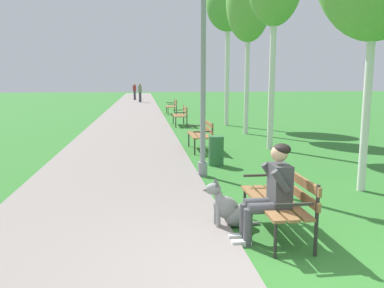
{
  "coord_description": "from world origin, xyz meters",
  "views": [
    {
      "loc": [
        -1.38,
        -3.59,
        2.02
      ],
      "look_at": [
        -0.53,
        3.21,
        0.9
      ],
      "focal_mm": 37.06,
      "sensor_mm": 36.0,
      "label": 1
    }
  ],
  "objects_px": {
    "park_bench_mid": "(202,133)",
    "park_bench_furthest": "(172,105)",
    "person_seated_on_near_bench": "(271,189)",
    "pedestrian_distant": "(140,93)",
    "pedestrian_further_distant": "(135,92)",
    "park_bench_far": "(181,114)",
    "dog_grey": "(230,209)",
    "birch_tree_fifth": "(228,6)",
    "park_bench_near": "(281,197)",
    "lamp_post_near": "(203,70)",
    "birch_tree_fourth": "(249,4)",
    "litter_bin": "(216,151)"
  },
  "relations": [
    {
      "from": "park_bench_far",
      "to": "dog_grey",
      "type": "distance_m",
      "value": 12.22
    },
    {
      "from": "litter_bin",
      "to": "park_bench_near",
      "type": "bearing_deg",
      "value": -89.19
    },
    {
      "from": "pedestrian_distant",
      "to": "pedestrian_further_distant",
      "type": "height_order",
      "value": "same"
    },
    {
      "from": "park_bench_far",
      "to": "birch_tree_fourth",
      "type": "relative_size",
      "value": 0.25
    },
    {
      "from": "park_bench_near",
      "to": "pedestrian_further_distant",
      "type": "relative_size",
      "value": 0.91
    },
    {
      "from": "pedestrian_further_distant",
      "to": "dog_grey",
      "type": "bearing_deg",
      "value": -86.8
    },
    {
      "from": "park_bench_near",
      "to": "birch_tree_fifth",
      "type": "relative_size",
      "value": 0.24
    },
    {
      "from": "park_bench_near",
      "to": "pedestrian_further_distant",
      "type": "bearing_deg",
      "value": 94.18
    },
    {
      "from": "birch_tree_fourth",
      "to": "dog_grey",
      "type": "bearing_deg",
      "value": -106.09
    },
    {
      "from": "park_bench_near",
      "to": "dog_grey",
      "type": "bearing_deg",
      "value": 152.25
    },
    {
      "from": "birch_tree_fourth",
      "to": "litter_bin",
      "type": "distance_m",
      "value": 7.16
    },
    {
      "from": "lamp_post_near",
      "to": "pedestrian_distant",
      "type": "bearing_deg",
      "value": 93.05
    },
    {
      "from": "park_bench_near",
      "to": "pedestrian_distant",
      "type": "bearing_deg",
      "value": 93.73
    },
    {
      "from": "park_bench_mid",
      "to": "park_bench_furthest",
      "type": "height_order",
      "value": "same"
    },
    {
      "from": "park_bench_furthest",
      "to": "person_seated_on_near_bench",
      "type": "height_order",
      "value": "person_seated_on_near_bench"
    },
    {
      "from": "park_bench_furthest",
      "to": "birch_tree_fifth",
      "type": "distance_m",
      "value": 7.75
    },
    {
      "from": "park_bench_furthest",
      "to": "birch_tree_fifth",
      "type": "bearing_deg",
      "value": -71.73
    },
    {
      "from": "park_bench_far",
      "to": "park_bench_furthest",
      "type": "xyz_separation_m",
      "value": [
        0.05,
        5.79,
        0.0
      ]
    },
    {
      "from": "park_bench_near",
      "to": "pedestrian_distant",
      "type": "distance_m",
      "value": 30.18
    },
    {
      "from": "birch_tree_fifth",
      "to": "lamp_post_near",
      "type": "bearing_deg",
      "value": -105.06
    },
    {
      "from": "birch_tree_fourth",
      "to": "birch_tree_fifth",
      "type": "height_order",
      "value": "birch_tree_fifth"
    },
    {
      "from": "park_bench_mid",
      "to": "dog_grey",
      "type": "xyz_separation_m",
      "value": [
        -0.51,
        -5.99,
        -0.25
      ]
    },
    {
      "from": "lamp_post_near",
      "to": "birch_tree_fourth",
      "type": "xyz_separation_m",
      "value": [
        2.59,
        6.29,
        2.47
      ]
    },
    {
      "from": "birch_tree_fifth",
      "to": "litter_bin",
      "type": "height_order",
      "value": "birch_tree_fifth"
    },
    {
      "from": "park_bench_near",
      "to": "park_bench_furthest",
      "type": "height_order",
      "value": "same"
    },
    {
      "from": "park_bench_furthest",
      "to": "lamp_post_near",
      "type": "xyz_separation_m",
      "value": [
        -0.49,
        -15.04,
        1.69
      ]
    },
    {
      "from": "litter_bin",
      "to": "lamp_post_near",
      "type": "bearing_deg",
      "value": -115.43
    },
    {
      "from": "pedestrian_further_distant",
      "to": "birch_tree_fifth",
      "type": "bearing_deg",
      "value": -78.55
    },
    {
      "from": "park_bench_mid",
      "to": "birch_tree_fourth",
      "type": "height_order",
      "value": "birch_tree_fourth"
    },
    {
      "from": "dog_grey",
      "to": "park_bench_mid",
      "type": "bearing_deg",
      "value": 85.1
    },
    {
      "from": "pedestrian_distant",
      "to": "person_seated_on_near_bench",
      "type": "bearing_deg",
      "value": -86.69
    },
    {
      "from": "person_seated_on_near_bench",
      "to": "pedestrian_distant",
      "type": "height_order",
      "value": "pedestrian_distant"
    },
    {
      "from": "litter_bin",
      "to": "park_bench_mid",
      "type": "bearing_deg",
      "value": 90.97
    },
    {
      "from": "park_bench_mid",
      "to": "birch_tree_fifth",
      "type": "height_order",
      "value": "birch_tree_fifth"
    },
    {
      "from": "person_seated_on_near_bench",
      "to": "pedestrian_further_distant",
      "type": "bearing_deg",
      "value": 93.81
    },
    {
      "from": "park_bench_far",
      "to": "birch_tree_fifth",
      "type": "relative_size",
      "value": 0.24
    },
    {
      "from": "pedestrian_further_distant",
      "to": "birch_tree_fourth",
      "type": "bearing_deg",
      "value": -79.52
    },
    {
      "from": "person_seated_on_near_bench",
      "to": "lamp_post_near",
      "type": "distance_m",
      "value": 3.82
    },
    {
      "from": "park_bench_far",
      "to": "dog_grey",
      "type": "bearing_deg",
      "value": -92.43
    },
    {
      "from": "birch_tree_fifth",
      "to": "litter_bin",
      "type": "xyz_separation_m",
      "value": [
        -1.98,
        -8.12,
        -4.75
      ]
    },
    {
      "from": "park_bench_far",
      "to": "litter_bin",
      "type": "bearing_deg",
      "value": -89.79
    },
    {
      "from": "person_seated_on_near_bench",
      "to": "park_bench_near",
      "type": "bearing_deg",
      "value": 45.88
    },
    {
      "from": "birch_tree_fifth",
      "to": "dog_grey",
      "type": "bearing_deg",
      "value": -101.83
    },
    {
      "from": "park_bench_mid",
      "to": "birch_tree_fourth",
      "type": "distance_m",
      "value": 5.7
    },
    {
      "from": "park_bench_near",
      "to": "birch_tree_fifth",
      "type": "distance_m",
      "value": 13.35
    },
    {
      "from": "person_seated_on_near_bench",
      "to": "dog_grey",
      "type": "bearing_deg",
      "value": 126.93
    },
    {
      "from": "park_bench_furthest",
      "to": "birch_tree_fourth",
      "type": "distance_m",
      "value": 9.92
    },
    {
      "from": "park_bench_mid",
      "to": "park_bench_far",
      "type": "relative_size",
      "value": 1.0
    },
    {
      "from": "park_bench_far",
      "to": "lamp_post_near",
      "type": "relative_size",
      "value": 0.35
    },
    {
      "from": "dog_grey",
      "to": "birch_tree_fifth",
      "type": "bearing_deg",
      "value": 78.17
    }
  ]
}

